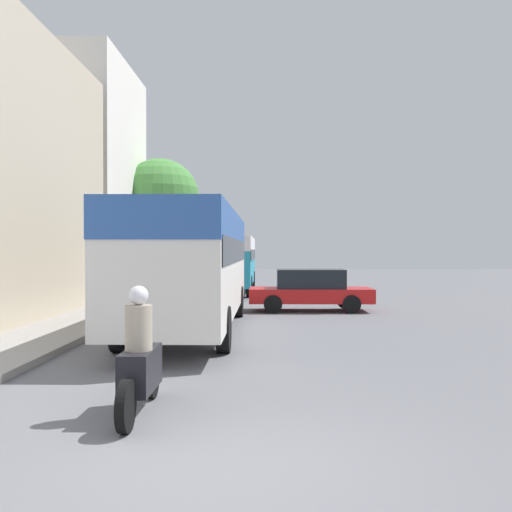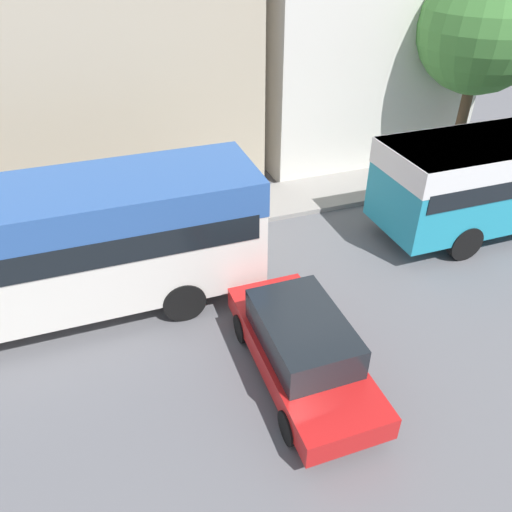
% 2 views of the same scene
% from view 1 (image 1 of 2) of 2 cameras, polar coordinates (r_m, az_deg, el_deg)
% --- Properties ---
extents(ground_plane, '(120.00, 120.00, 0.00)m').
position_cam_1_polar(ground_plane, '(6.17, -2.40, -20.26)').
color(ground_plane, slate).
extents(building_far_terrace, '(5.65, 7.62, 11.01)m').
position_cam_1_polar(building_far_terrace, '(28.91, -18.03, 7.14)').
color(building_far_terrace, silver).
rests_on(building_far_terrace, ground_plane).
extents(bus_lead, '(2.52, 10.63, 3.20)m').
position_cam_1_polar(bus_lead, '(15.55, -6.46, 0.12)').
color(bus_lead, silver).
rests_on(bus_lead, ground_plane).
extents(bus_following, '(2.57, 9.30, 2.84)m').
position_cam_1_polar(bus_following, '(29.34, -2.75, -0.06)').
color(bus_following, teal).
rests_on(bus_following, ground_plane).
extents(motorcycle_behind_lead, '(0.39, 2.24, 1.73)m').
position_cam_1_polar(motorcycle_behind_lead, '(7.89, -11.55, -10.48)').
color(motorcycle_behind_lead, black).
rests_on(motorcycle_behind_lead, ground_plane).
extents(car_crossing, '(4.38, 1.82, 1.50)m').
position_cam_1_polar(car_crossing, '(20.65, 5.47, -3.34)').
color(car_crossing, red).
rests_on(car_crossing, ground_plane).
extents(street_tree, '(4.10, 4.10, 6.82)m').
position_cam_1_polar(street_tree, '(30.29, -9.58, 5.72)').
color(street_tree, brown).
rests_on(street_tree, sidewalk).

